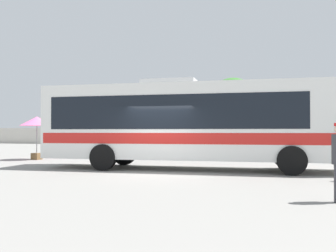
# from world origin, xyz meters

# --- Properties ---
(ground_plane) EXTENTS (300.00, 300.00, 0.00)m
(ground_plane) POSITION_xyz_m (0.00, 10.00, 0.00)
(ground_plane) COLOR gray
(perimeter_wall) EXTENTS (80.00, 0.30, 1.97)m
(perimeter_wall) POSITION_xyz_m (0.00, 26.85, 0.98)
(perimeter_wall) COLOR beige
(perimeter_wall) RESTS_ON ground_plane
(coach_bus_white_red) EXTENTS (12.27, 3.29, 3.65)m
(coach_bus_white_red) POSITION_xyz_m (0.81, 1.81, 1.95)
(coach_bus_white_red) COLOR white
(coach_bus_white_red) RESTS_ON ground_plane
(vendor_umbrella_near_gate_pink) EXTENTS (1.80, 1.80, 2.35)m
(vendor_umbrella_near_gate_pink) POSITION_xyz_m (-8.29, 4.43, 2.02)
(vendor_umbrella_near_gate_pink) COLOR gray
(vendor_umbrella_near_gate_pink) RESTS_ON ground_plane
(parked_car_leftmost_white) EXTENTS (4.37, 2.06, 1.52)m
(parked_car_leftmost_white) POSITION_xyz_m (-14.76, 23.33, 0.80)
(parked_car_leftmost_white) COLOR silver
(parked_car_leftmost_white) RESTS_ON ground_plane
(parked_car_second_dark_blue) EXTENTS (4.08, 1.99, 1.45)m
(parked_car_second_dark_blue) POSITION_xyz_m (-8.71, 23.23, 0.77)
(parked_car_second_dark_blue) COLOR navy
(parked_car_second_dark_blue) RESTS_ON ground_plane
(parked_car_third_white) EXTENTS (4.24, 2.28, 1.47)m
(parked_car_third_white) POSITION_xyz_m (-3.07, 22.89, 0.78)
(parked_car_third_white) COLOR silver
(parked_car_third_white) RESTS_ON ground_plane
(parked_car_rightmost_red) EXTENTS (4.47, 2.15, 1.48)m
(parked_car_rightmost_red) POSITION_xyz_m (4.53, 23.21, 0.78)
(parked_car_rightmost_red) COLOR red
(parked_car_rightmost_red) RESTS_ON ground_plane
(utility_pole_near) EXTENTS (1.80, 0.24, 7.61)m
(utility_pole_near) POSITION_xyz_m (-17.56, 30.50, 3.98)
(utility_pole_near) COLOR #4C3823
(utility_pole_near) RESTS_ON ground_plane
(roadside_tree_left) EXTENTS (4.49, 4.49, 6.34)m
(roadside_tree_left) POSITION_xyz_m (-16.66, 33.73, 4.42)
(roadside_tree_left) COLOR brown
(roadside_tree_left) RESTS_ON ground_plane
(roadside_tree_midleft) EXTENTS (3.38, 3.38, 5.81)m
(roadside_tree_midleft) POSITION_xyz_m (-2.43, 32.18, 4.35)
(roadside_tree_midleft) COLOR brown
(roadside_tree_midleft) RESTS_ON ground_plane
(roadside_tree_midright) EXTENTS (5.59, 5.59, 8.06)m
(roadside_tree_midright) POSITION_xyz_m (-0.86, 32.35, 5.67)
(roadside_tree_midright) COLOR brown
(roadside_tree_midright) RESTS_ON ground_plane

